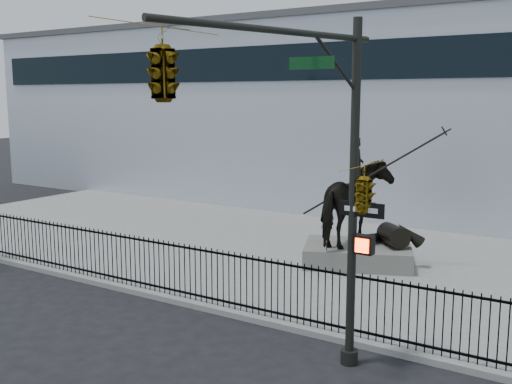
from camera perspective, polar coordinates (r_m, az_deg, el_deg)
The scene contains 7 objects.
ground at distance 16.79m, azimuth -14.29°, elevation -10.34°, with size 120.00×120.00×0.00m, color black.
plaza at distance 21.93m, azimuth -0.87°, elevation -5.25°, with size 30.00×12.00×0.15m, color gray.
building at distance 32.92m, azimuth 11.71°, elevation 7.15°, with size 44.00×14.00×9.00m, color silver.
picket_fence at distance 17.36m, azimuth -11.40°, elevation -6.47°, with size 22.10×0.10×1.50m.
statue_plinth at distance 19.72m, azimuth 9.65°, elevation -5.85°, with size 3.37×2.31×0.63m, color #63605A.
equestrian_statue at distance 19.37m, azimuth 9.97°, elevation -1.17°, with size 4.02×3.33×3.66m.
traffic_signal_right at distance 10.21m, azimuth 1.75°, elevation 5.40°, with size 2.17×6.86×7.00m.
Camera 1 is at (11.65, -10.77, 5.51)m, focal length 42.00 mm.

